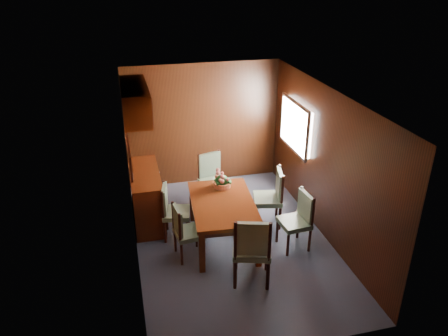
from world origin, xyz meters
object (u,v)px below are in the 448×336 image
object	(u,v)px
chair_left_near	(184,229)
chair_head	(252,247)
flower_centerpiece	(222,179)
dining_table	(223,208)
chair_right_near	(299,217)
sideboard	(147,196)

from	to	relation	value
chair_left_near	chair_head	bearing A→B (deg)	37.12
flower_centerpiece	dining_table	bearing A→B (deg)	-102.48
dining_table	flower_centerpiece	xyz separation A→B (m)	(0.11, 0.48, 0.25)
dining_table	chair_head	xyz separation A→B (m)	(0.14, -1.08, -0.02)
chair_right_near	chair_left_near	bearing A→B (deg)	80.77
chair_left_near	chair_head	world-z (taller)	chair_head
chair_left_near	chair_head	xyz separation A→B (m)	(0.79, -0.82, 0.11)
dining_table	chair_right_near	world-z (taller)	chair_right_near
dining_table	chair_left_near	xyz separation A→B (m)	(-0.65, -0.26, -0.13)
sideboard	flower_centerpiece	distance (m)	1.37
sideboard	chair_head	distance (m)	2.40
chair_left_near	sideboard	bearing A→B (deg)	-166.56
dining_table	chair_left_near	bearing A→B (deg)	-153.43
dining_table	chair_right_near	bearing A→B (deg)	-15.53
chair_head	flower_centerpiece	bearing A→B (deg)	108.17
chair_head	chair_left_near	bearing A→B (deg)	151.05
sideboard	dining_table	distance (m)	1.48
sideboard	chair_right_near	world-z (taller)	chair_right_near
chair_right_near	chair_head	bearing A→B (deg)	120.46
sideboard	dining_table	world-z (taller)	sideboard
dining_table	chair_left_near	world-z (taller)	chair_left_near
chair_right_near	flower_centerpiece	world-z (taller)	flower_centerpiece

